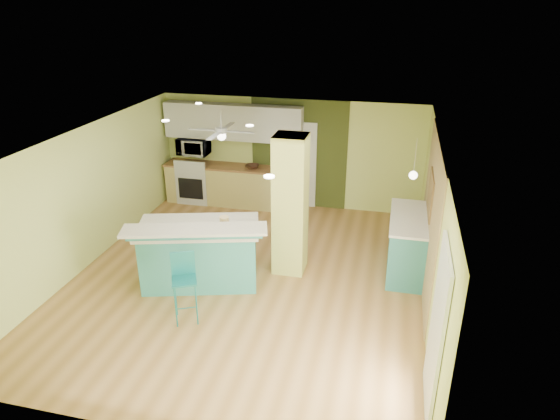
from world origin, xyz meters
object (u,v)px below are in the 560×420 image
object	(u,v)px
bar_stool	(184,276)
fruit_bowl	(252,167)
side_counter	(408,244)
peninsula	(200,253)
canister	(224,221)

from	to	relation	value
bar_stool	fruit_bowl	distance (m)	4.50
fruit_bowl	side_counter	bearing A→B (deg)	-32.42
peninsula	canister	bearing A→B (deg)	4.96
peninsula	bar_stool	bearing A→B (deg)	-96.54
fruit_bowl	canister	distance (m)	3.33
bar_stool	fruit_bowl	world-z (taller)	bar_stool
fruit_bowl	canister	size ratio (longest dim) A/B	1.99
peninsula	bar_stool	xyz separation A→B (m)	(0.17, -1.04, 0.17)
peninsula	fruit_bowl	world-z (taller)	peninsula
peninsula	fruit_bowl	bearing A→B (deg)	75.10
side_counter	canister	bearing A→B (deg)	-160.76
bar_stool	canister	bearing A→B (deg)	54.02
bar_stool	fruit_bowl	size ratio (longest dim) A/B	3.47
peninsula	fruit_bowl	distance (m)	3.48
fruit_bowl	canister	xyz separation A→B (m)	(0.48, -3.30, 0.16)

